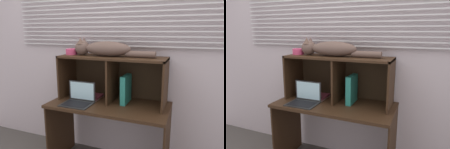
% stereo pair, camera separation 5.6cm
% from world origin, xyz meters
% --- Properties ---
extents(back_panel_with_blinds, '(4.40, 0.08, 2.50)m').
position_xyz_m(back_panel_with_blinds, '(0.00, 0.55, 1.26)').
color(back_panel_with_blinds, '#C1B2B5').
rests_on(back_panel_with_blinds, ground).
extents(desk, '(1.25, 0.60, 0.76)m').
position_xyz_m(desk, '(0.00, 0.21, 0.60)').
color(desk, '#332012').
rests_on(desk, ground).
extents(hutch_shelf_unit, '(1.14, 0.38, 0.49)m').
position_xyz_m(hutch_shelf_unit, '(0.00, 0.34, 1.10)').
color(hutch_shelf_unit, '#332012').
rests_on(hutch_shelf_unit, desk).
extents(cat, '(0.89, 0.19, 0.20)m').
position_xyz_m(cat, '(-0.10, 0.31, 1.33)').
color(cat, brown).
rests_on(cat, hutch_shelf_unit).
extents(laptop, '(0.31, 0.24, 0.22)m').
position_xyz_m(laptop, '(-0.30, 0.10, 0.81)').
color(laptop, black).
rests_on(laptop, desk).
extents(binder_upright, '(0.05, 0.24, 0.30)m').
position_xyz_m(binder_upright, '(0.16, 0.31, 0.91)').
color(binder_upright, '#257D6D').
rests_on(binder_upright, desk).
extents(book_stack, '(0.16, 0.24, 0.03)m').
position_xyz_m(book_stack, '(-0.23, 0.30, 0.78)').
color(book_stack, gray).
rests_on(book_stack, desk).
extents(small_basket, '(0.13, 0.13, 0.06)m').
position_xyz_m(small_basket, '(-0.49, 0.31, 1.28)').
color(small_basket, '#D0416B').
rests_on(small_basket, hutch_shelf_unit).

